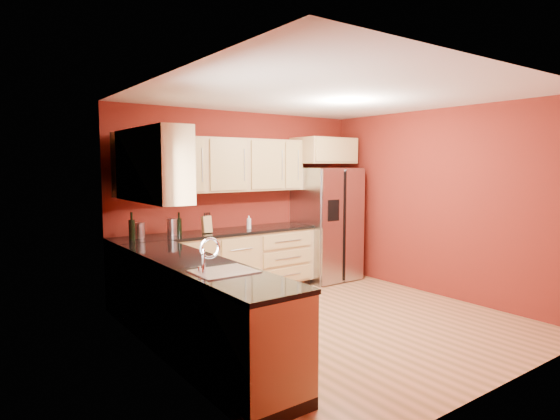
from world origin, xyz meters
name	(u,v)px	position (x,y,z in m)	size (l,w,h in m)	color
floor	(331,322)	(0.00, 0.00, 0.00)	(4.00, 4.00, 0.00)	olive
ceiling	(334,95)	(0.00, 0.00, 2.60)	(4.00, 4.00, 0.00)	white
wall_back	(241,200)	(0.00, 2.00, 1.30)	(4.00, 0.04, 2.60)	maroon
wall_front	(503,231)	(0.00, -2.00, 1.30)	(4.00, 0.04, 2.60)	maroon
wall_left	(165,224)	(-2.00, 0.00, 1.30)	(0.04, 4.00, 2.60)	maroon
wall_right	(440,203)	(2.00, 0.00, 1.30)	(0.04, 4.00, 2.60)	maroon
base_cabinets_back	(219,266)	(-0.55, 1.70, 0.44)	(2.90, 0.60, 0.88)	tan
base_cabinets_left	(198,312)	(-1.70, 0.00, 0.44)	(0.60, 2.80, 0.88)	tan
countertop_back	(219,233)	(-0.55, 1.69, 0.90)	(2.90, 0.62, 0.04)	black
countertop_left	(198,264)	(-1.69, 0.00, 0.90)	(0.62, 2.80, 0.04)	black
upper_cabinets_back	(232,165)	(-0.25, 1.83, 1.83)	(2.30, 0.33, 0.75)	tan
upper_cabinets_left	(152,165)	(-1.83, 0.72, 1.83)	(0.33, 1.35, 0.75)	tan
corner_upper_cabinet	(137,165)	(-1.67, 1.67, 1.83)	(0.62, 0.33, 0.75)	tan
over_fridge_cabinet	(324,151)	(1.35, 1.70, 2.05)	(0.92, 0.60, 0.40)	tan
refrigerator	(326,224)	(1.35, 1.62, 0.89)	(0.90, 0.75, 1.78)	#AFAFB4
window	(191,200)	(-1.98, -0.50, 1.55)	(0.03, 0.90, 1.00)	white
sink_faucet	(224,255)	(-1.69, -0.50, 1.07)	(0.50, 0.42, 0.30)	silver
canister_left	(172,227)	(-1.20, 1.73, 1.03)	(0.13, 0.13, 0.21)	#AFAFB4
canister_right	(140,230)	(-1.63, 1.74, 1.02)	(0.12, 0.12, 0.19)	#AFAFB4
wine_bottle_a	(132,226)	(-1.75, 1.66, 1.09)	(0.08, 0.08, 0.34)	black
wine_bottle_b	(179,223)	(-1.11, 1.73, 1.07)	(0.07, 0.07, 0.29)	black
knife_block	(207,225)	(-0.75, 1.65, 1.03)	(0.11, 0.10, 0.23)	tan
soap_dispenser	(249,222)	(-0.08, 1.66, 1.01)	(0.06, 0.06, 0.19)	white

